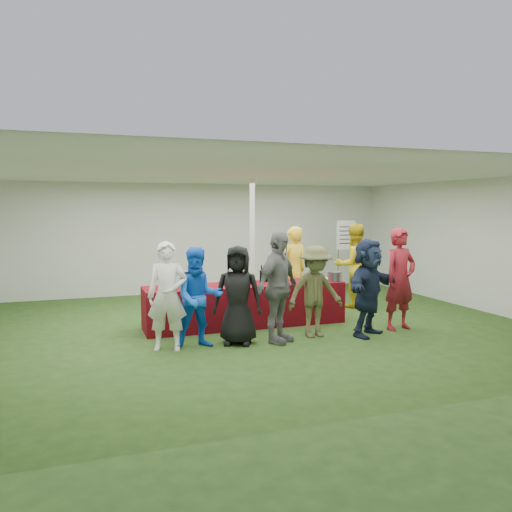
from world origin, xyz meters
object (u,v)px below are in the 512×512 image
object	(u,v)px
dump_bucket	(335,277)
customer_4	(315,291)
customer_6	(400,279)
staff_back	(354,265)
wine_list_sign	(346,241)
customer_0	(167,296)
customer_2	(238,295)
serving_table	(245,305)
customer_3	(278,287)
customer_1	(199,298)
staff_pourer	(293,270)
customer_5	(368,287)

from	to	relation	value
dump_bucket	customer_4	bearing A→B (deg)	-132.79
customer_6	staff_back	bearing A→B (deg)	73.72
dump_bucket	wine_list_sign	bearing A→B (deg)	56.85
wine_list_sign	customer_0	bearing A→B (deg)	-145.20
customer_2	customer_6	xyz separation A→B (m)	(2.93, -0.03, 0.11)
dump_bucket	staff_back	bearing A→B (deg)	46.40
serving_table	customer_4	world-z (taller)	customer_4
dump_bucket	wine_list_sign	size ratio (longest dim) A/B	0.14
customer_3	customer_2	bearing A→B (deg)	133.22
staff_back	customer_1	distance (m)	4.28
wine_list_sign	staff_pourer	world-z (taller)	wine_list_sign
dump_bucket	staff_back	size ratio (longest dim) A/B	0.15
customer_0	customer_2	size ratio (longest dim) A/B	1.06
customer_2	customer_5	distance (m)	2.20
dump_bucket	customer_3	xyz separation A→B (m)	(-1.53, -1.01, 0.04)
customer_1	customer_6	size ratio (longest dim) A/B	0.86
customer_4	staff_pourer	bearing A→B (deg)	76.86
customer_2	customer_4	world-z (taller)	customer_2
customer_4	customer_5	distance (m)	0.89
staff_back	customer_4	bearing A→B (deg)	49.32
customer_6	customer_2	bearing A→B (deg)	170.33
customer_2	customer_1	bearing A→B (deg)	-156.36
staff_back	customer_6	xyz separation A→B (m)	(-0.25, -2.00, -0.00)
dump_bucket	customer_4	size ratio (longest dim) A/B	0.17
dump_bucket	customer_3	world-z (taller)	customer_3
dump_bucket	customer_6	size ratio (longest dim) A/B	0.15
customer_4	customer_0	bearing A→B (deg)	177.92
staff_back	customer_1	size ratio (longest dim) A/B	1.16
staff_pourer	customer_1	bearing A→B (deg)	24.88
serving_table	customer_5	size ratio (longest dim) A/B	2.23
wine_list_sign	staff_back	world-z (taller)	wine_list_sign
customer_0	customer_1	distance (m)	0.47
serving_table	customer_3	xyz separation A→B (m)	(0.13, -1.23, 0.50)
dump_bucket	serving_table	bearing A→B (deg)	172.49
staff_back	customer_3	world-z (taller)	staff_back
customer_1	customer_2	distance (m)	0.61
customer_0	customer_2	xyz separation A→B (m)	(1.08, -0.03, -0.04)
dump_bucket	customer_5	xyz separation A→B (m)	(0.03, -1.11, -0.03)
wine_list_sign	customer_1	bearing A→B (deg)	-142.33
wine_list_sign	customer_3	bearing A→B (deg)	-131.98
customer_2	staff_pourer	bearing A→B (deg)	70.77
customer_2	customer_3	world-z (taller)	customer_3
serving_table	customer_2	bearing A→B (deg)	-113.57
dump_bucket	customer_3	bearing A→B (deg)	-146.56
dump_bucket	customer_3	distance (m)	1.84
dump_bucket	wine_list_sign	distance (m)	3.05
wine_list_sign	customer_5	bearing A→B (deg)	-114.01
wine_list_sign	customer_6	xyz separation A→B (m)	(-0.87, -3.45, -0.43)
customer_2	customer_6	size ratio (longest dim) A/B	0.87
customer_4	dump_bucket	bearing A→B (deg)	45.85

